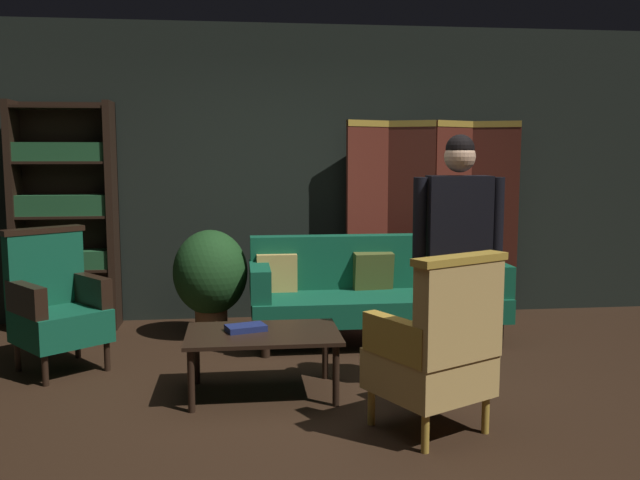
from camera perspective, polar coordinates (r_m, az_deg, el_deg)
name	(u,v)px	position (r m, az deg, el deg)	size (l,w,h in m)	color
ground_plane	(335,403)	(4.44, 1.25, -13.54)	(10.00, 10.00, 0.00)	black
back_wall	(300,173)	(6.60, -1.70, 5.64)	(7.20, 0.10, 2.80)	black
folding_screen	(432,216)	(6.63, 9.36, 1.97)	(1.70, 0.23, 1.90)	#5B2319
bookshelf	(65,212)	(6.52, -20.65, 2.20)	(0.90, 0.32, 2.05)	black
velvet_couch	(375,288)	(5.79, 4.65, -4.01)	(2.12, 0.78, 0.88)	black
coffee_table	(263,339)	(4.50, -4.82, -8.29)	(1.00, 0.64, 0.42)	black
armchair_gilt_accent	(437,349)	(3.90, 9.81, -9.01)	(0.78, 0.78, 1.04)	#B78E33
armchair_wing_left	(56,304)	(5.34, -21.33, -5.03)	(0.81, 0.81, 1.04)	black
standing_figure	(458,240)	(4.47, 11.51, 0.00)	(0.59, 0.25, 1.70)	black
potted_plant	(210,276)	(5.93, -9.20, -2.98)	(0.64, 0.64, 0.94)	brown
book_navy_cloth	(246,328)	(4.53, -6.26, -7.36)	(0.25, 0.15, 0.04)	navy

